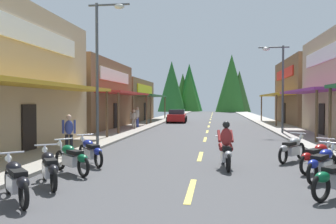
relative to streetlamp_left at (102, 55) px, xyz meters
name	(u,v)px	position (x,y,z in m)	size (l,w,h in m)	color
ground	(209,126)	(4.82, 16.92, -4.50)	(9.40, 94.06, 0.10)	#424244
sidewalk_left	(147,124)	(-1.21, 16.92, -4.39)	(2.67, 94.06, 0.12)	gray
sidewalk_right	(274,125)	(10.86, 16.92, -4.39)	(2.67, 94.06, 0.12)	#9E9991
centerline_dashes	(210,122)	(4.82, 21.45, -4.44)	(0.16, 72.30, 0.01)	#E0C64C
storefront_left_middle	(73,95)	(-6.10, 10.70, -1.72)	(8.99, 10.89, 5.45)	brown
storefront_left_far	(114,101)	(-6.21, 22.35, -2.10)	(9.22, 11.19, 4.69)	brown
storefront_right_far	(332,92)	(16.62, 19.23, -1.26)	(10.73, 11.22, 6.39)	brown
streetlamp_left	(102,55)	(0.00, 0.00, 0.00)	(2.02, 0.30, 6.96)	#474C51
streetlamp_right	(278,77)	(9.62, 8.03, -0.54)	(2.02, 0.30, 5.99)	#474C51
motorcycle_parked_right_2	(323,163)	(8.41, -6.03, -3.96)	(1.36, 1.77, 1.04)	black
motorcycle_parked_right_3	(317,156)	(8.60, -4.82, -3.96)	(1.51, 1.66, 1.04)	black
motorcycle_parked_right_4	(292,148)	(8.22, -2.99, -3.96)	(1.34, 1.79, 1.04)	black
motorcycle_parked_left_1	(16,180)	(1.07, -9.12, -3.96)	(1.54, 1.63, 1.04)	black
motorcycle_parked_left_2	(49,167)	(1.11, -7.66, -3.96)	(1.31, 1.81, 1.04)	black
motorcycle_parked_left_3	(72,158)	(1.05, -6.11, -3.96)	(1.72, 1.44, 1.04)	black
motorcycle_parked_left_4	(90,151)	(1.10, -4.64, -3.96)	(1.50, 1.66, 1.04)	black
rider_cruising_lead	(226,148)	(5.77, -4.58, -3.79)	(0.60, 2.14, 1.57)	black
pedestrian_browsing	(69,131)	(-0.63, -2.48, -3.48)	(0.57, 0.31, 1.68)	black
pedestrian_waiting	(134,118)	(-0.95, 10.39, -3.52)	(0.57, 0.31, 1.61)	#B2A599
pedestrian_strolling	(137,116)	(-1.03, 12.01, -3.41)	(0.34, 0.56, 1.78)	#333F8C
parked_car_curbside	(177,116)	(1.33, 20.71, -3.76)	(2.22, 4.38, 1.40)	#B21919
treeline_backdrop	(200,88)	(1.93, 64.00, 1.01)	(20.98, 12.76, 12.73)	#286923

